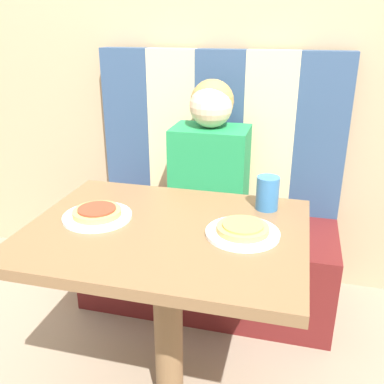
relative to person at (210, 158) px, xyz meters
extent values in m
cube|color=tan|center=(0.00, 0.31, 0.56)|extent=(7.00, 0.05, 2.60)
cube|color=#5B1919|center=(0.00, 0.00, -0.53)|extent=(1.19, 0.52, 0.42)
cube|color=navy|center=(-0.48, 0.22, 0.07)|extent=(0.24, 0.08, 0.77)
cube|color=beige|center=(-0.24, 0.22, 0.07)|extent=(0.24, 0.08, 0.77)
cube|color=navy|center=(0.00, 0.22, 0.07)|extent=(0.24, 0.08, 0.77)
cube|color=beige|center=(0.24, 0.22, 0.07)|extent=(0.24, 0.08, 0.77)
cube|color=navy|center=(0.48, 0.22, 0.07)|extent=(0.24, 0.08, 0.77)
cube|color=brown|center=(0.00, -0.66, -0.05)|extent=(0.87, 0.67, 0.03)
cylinder|color=brown|center=(0.00, -0.66, -0.40)|extent=(0.10, 0.10, 0.68)
cube|color=#1E8447|center=(0.00, 0.00, -0.09)|extent=(0.34, 0.23, 0.46)
sphere|color=beige|center=(0.00, 0.00, 0.23)|extent=(0.19, 0.19, 0.19)
sphere|color=#AD8447|center=(0.00, 0.02, 0.25)|extent=(0.19, 0.19, 0.19)
cylinder|color=white|center=(-0.24, -0.65, -0.02)|extent=(0.22, 0.22, 0.01)
cylinder|color=white|center=(0.24, -0.65, -0.02)|extent=(0.22, 0.22, 0.01)
cylinder|color=tan|center=(-0.24, -0.65, -0.01)|extent=(0.16, 0.16, 0.02)
cylinder|color=#B73823|center=(-0.24, -0.65, 0.00)|extent=(0.12, 0.12, 0.01)
cylinder|color=tan|center=(0.24, -0.65, -0.01)|extent=(0.16, 0.16, 0.02)
cylinder|color=gold|center=(0.24, -0.65, 0.00)|extent=(0.12, 0.12, 0.01)
cylinder|color=#2D669E|center=(0.29, -0.44, 0.03)|extent=(0.08, 0.08, 0.12)
camera|label=1|loc=(0.38, -1.81, 0.57)|focal=40.00mm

